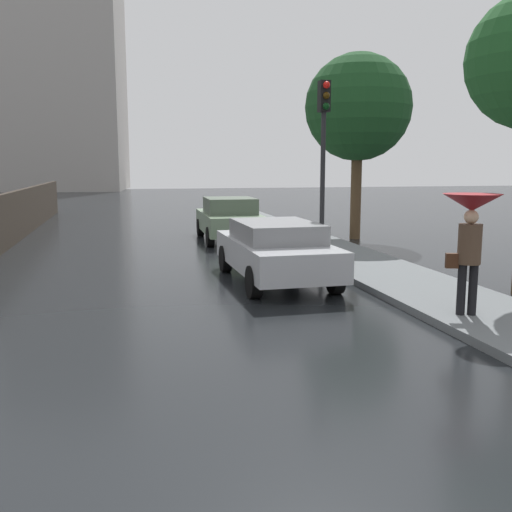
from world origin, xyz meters
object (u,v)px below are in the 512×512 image
Objects in this scene: car_green_mid_road at (229,219)px; street_tree_near at (358,108)px; pedestrian_with_umbrella_near at (471,222)px; traffic_light at (324,138)px; car_silver_near_kerb at (276,249)px.

car_green_mid_road is 5.74m from street_tree_near.
pedestrian_with_umbrella_near is at bearing -79.10° from car_green_mid_road.
traffic_light is 5.94m from street_tree_near.
pedestrian_with_umbrella_near is at bearing -103.13° from street_tree_near.
car_green_mid_road is 2.19× the size of pedestrian_with_umbrella_near.
car_green_mid_road is 0.69× the size of street_tree_near.
street_tree_near reaches higher than traffic_light.
traffic_light is (1.66, 1.70, 2.49)m from car_silver_near_kerb.
street_tree_near reaches higher than pedestrian_with_umbrella_near.
car_silver_near_kerb is at bearing -90.93° from car_green_mid_road.
pedestrian_with_umbrella_near is 5.87m from traffic_light.
street_tree_near is at bearing 54.23° from car_silver_near_kerb.
street_tree_near is at bearing -5.17° from car_green_mid_road.
pedestrian_with_umbrella_near is at bearing -62.33° from car_silver_near_kerb.
traffic_light is at bearing -120.82° from street_tree_near.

